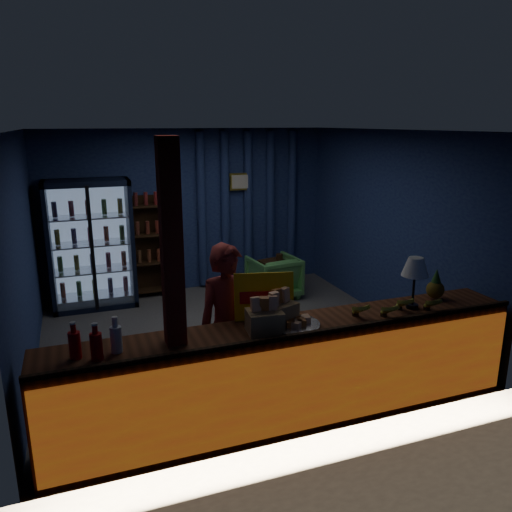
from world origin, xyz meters
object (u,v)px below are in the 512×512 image
(shopkeeper, at_px, (229,327))
(pastry_tray, at_px, (293,323))
(green_chair, at_px, (274,277))
(table_lamp, at_px, (415,269))

(shopkeeper, relative_size, pastry_tray, 3.35)
(green_chair, xyz_separation_m, pastry_tray, (-1.14, -3.22, 0.65))
(shopkeeper, relative_size, green_chair, 2.24)
(green_chair, distance_m, pastry_tray, 3.47)
(table_lamp, bearing_deg, pastry_tray, -179.83)
(green_chair, relative_size, table_lamp, 1.43)
(shopkeeper, xyz_separation_m, pastry_tray, (0.45, -0.48, 0.17))
(shopkeeper, distance_m, pastry_tray, 0.68)
(shopkeeper, relative_size, table_lamp, 3.20)
(pastry_tray, bearing_deg, green_chair, 70.55)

